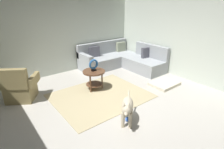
% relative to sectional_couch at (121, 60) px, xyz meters
% --- Properties ---
extents(ground_plane, '(6.00, 6.00, 0.10)m').
position_rel_sectional_couch_xyz_m(ground_plane, '(-1.99, -2.01, -0.34)').
color(ground_plane, '#B7B2A8').
extents(wall_back, '(6.00, 0.12, 2.70)m').
position_rel_sectional_couch_xyz_m(wall_back, '(-1.99, 0.93, 1.06)').
color(wall_back, silver).
rests_on(wall_back, ground_plane).
extents(wall_right, '(0.12, 6.00, 2.70)m').
position_rel_sectional_couch_xyz_m(wall_right, '(0.95, -2.01, 1.06)').
color(wall_right, silver).
rests_on(wall_right, ground_plane).
extents(area_rug, '(2.30, 1.90, 0.01)m').
position_rel_sectional_couch_xyz_m(area_rug, '(-1.84, -1.31, -0.29)').
color(area_rug, tan).
rests_on(area_rug, ground_plane).
extents(sectional_couch, '(2.20, 2.25, 0.88)m').
position_rel_sectional_couch_xyz_m(sectional_couch, '(0.00, 0.00, 0.00)').
color(sectional_couch, '#9EA3A8').
rests_on(sectional_couch, ground_plane).
extents(armchair, '(1.00, 0.94, 0.88)m').
position_rel_sectional_couch_xyz_m(armchair, '(-3.48, -0.28, 0.03)').
color(armchair, olive).
rests_on(armchair, ground_plane).
extents(side_table, '(0.60, 0.60, 0.54)m').
position_rel_sectional_couch_xyz_m(side_table, '(-1.75, -0.89, 0.12)').
color(side_table, brown).
rests_on(side_table, ground_plane).
extents(torus_sculpture, '(0.28, 0.08, 0.33)m').
position_rel_sectional_couch_xyz_m(torus_sculpture, '(-1.75, -0.89, 0.42)').
color(torus_sculpture, black).
rests_on(torus_sculpture, side_table).
extents(dog_bed_mat, '(0.80, 0.60, 0.09)m').
position_rel_sectional_couch_xyz_m(dog_bed_mat, '(-0.01, -1.93, -0.25)').
color(dog_bed_mat, beige).
rests_on(dog_bed_mat, ground_plane).
extents(dog, '(0.65, 0.62, 0.63)m').
position_rel_sectional_couch_xyz_m(dog, '(-2.09, -2.58, 0.09)').
color(dog, beige).
rests_on(dog, ground_plane).
extents(dog_toy_ball, '(0.10, 0.10, 0.10)m').
position_rel_sectional_couch_xyz_m(dog_toy_ball, '(-2.02, -2.53, -0.24)').
color(dog_toy_ball, blue).
rests_on(dog_toy_ball, ground_plane).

